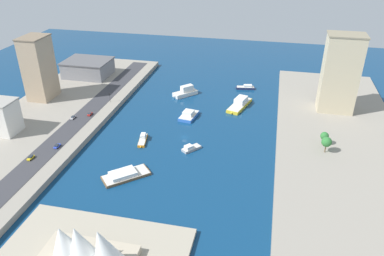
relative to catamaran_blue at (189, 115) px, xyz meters
The scene contains 21 objects.
ground_plane 26.08m from the catamaran_blue, 97.37° to the left, with size 440.00×440.00×0.00m, color navy.
quay_west 94.58m from the catamaran_blue, 164.16° to the left, with size 70.00×240.00×3.31m, color gray.
quay_east 88.18m from the catamaran_blue, 17.02° to the left, with size 70.00×240.00×3.31m, color gray.
road_strip 69.03m from the catamaran_blue, 21.96° to the left, with size 12.86×228.00×0.15m, color #38383D.
catamaran_blue is the anchor object (origin of this frame).
patrol_launch_navy 64.17m from the catamaran_blue, 119.22° to the right, with size 15.05×6.58×3.41m.
barge_flat_brown 72.56m from the catamaran_blue, 77.27° to the left, with size 23.51×22.53×3.36m.
yacht_sleek_gray 40.02m from the catamaran_blue, 104.56° to the left, with size 10.42×11.16×3.26m.
ferry_white_commuter 36.14m from the catamaran_blue, 73.05° to the right, with size 17.44×18.05×7.22m.
ferry_yellow_fast 38.51m from the catamaran_blue, 142.01° to the right, with size 15.27×28.21×6.10m.
water_taxi_orange 40.36m from the catamaran_blue, 61.95° to the left, with size 6.24×15.12×3.69m.
warehouse_low_gray 106.16m from the catamaran_blue, 27.74° to the right, with size 35.30×28.27×12.63m.
apartment_midrise_tan 106.81m from the catamaran_blue, ahead, with size 15.28×20.14×42.82m.
office_block_beige 98.25m from the catamaran_blue, 164.47° to the right, with size 22.57×16.11×49.49m.
taxi_yellow_cab 97.61m from the catamaran_blue, 46.38° to the left, with size 1.89×4.70×1.58m.
hatchback_blue 83.11m from the catamaran_blue, 43.64° to the left, with size 2.10×4.60×1.63m.
pickup_red 62.82m from the catamaran_blue, 15.91° to the left, with size 1.98×4.41×1.55m.
sedan_silver 72.71m from the catamaran_blue, 19.22° to the left, with size 1.91×4.34×1.45m.
traffic_light_waterfront 56.62m from the catamaran_blue, ahead, with size 0.36×0.36×6.50m.
opera_landmark 128.71m from the catamaran_blue, 86.42° to the left, with size 34.92×23.59×20.13m.
park_tree_cluster 86.08m from the catamaran_blue, 161.18° to the left, with size 5.40×13.11×8.98m.
Camera 1 is at (-45.89, 185.87, 109.55)m, focal length 35.19 mm.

